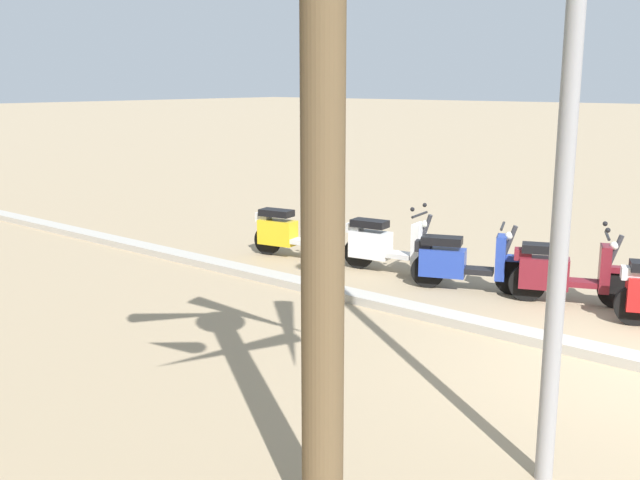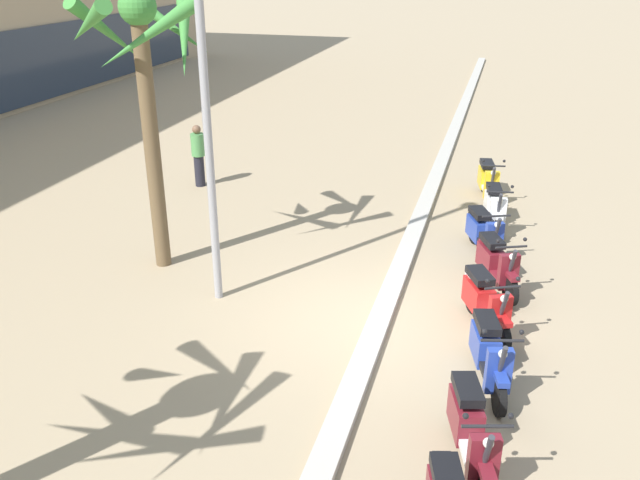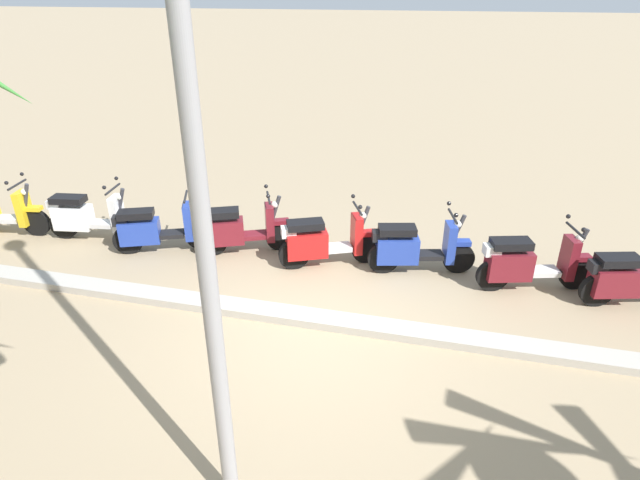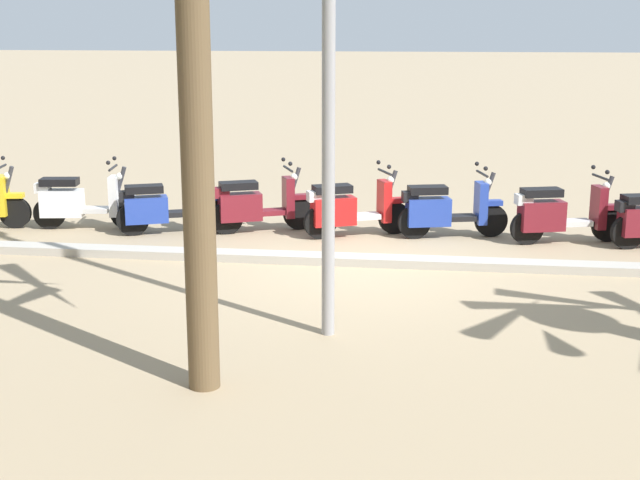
{
  "view_description": "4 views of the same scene",
  "coord_description": "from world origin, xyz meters",
  "px_view_note": "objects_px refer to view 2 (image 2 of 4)",
  "views": [
    {
      "loc": [
        -2.02,
        8.02,
        3.1
      ],
      "look_at": [
        3.4,
        1.55,
        1.29
      ],
      "focal_mm": 41.62,
      "sensor_mm": 36.0,
      "label": 1
    },
    {
      "loc": [
        -9.52,
        -1.83,
        5.67
      ],
      "look_at": [
        0.67,
        1.04,
        1.05
      ],
      "focal_mm": 37.33,
      "sensor_mm": 36.0,
      "label": 2
    },
    {
      "loc": [
        -1.51,
        5.73,
        4.32
      ],
      "look_at": [
        -0.07,
        -0.12,
        1.35
      ],
      "focal_mm": 29.13,
      "sensor_mm": 36.0,
      "label": 3
    },
    {
      "loc": [
        -1.08,
        11.89,
        3.31
      ],
      "look_at": [
        0.19,
        2.48,
        0.99
      ],
      "focal_mm": 49.79,
      "sensor_mm": 36.0,
      "label": 4
    }
  ],
  "objects_px": {
    "scooter_maroon_last_in_row": "(496,263)",
    "scooter_yellow_gap_after_mid": "(487,180)",
    "scooter_blue_mid_rear": "(483,232)",
    "pedestrian_window_shopping": "(198,154)",
    "scooter_white_mid_front": "(494,207)",
    "palm_tree_near_sign": "(143,61)",
    "scooter_maroon_tail_end": "(470,429)",
    "scooter_red_second_in_line": "(484,302)",
    "scooter_blue_mid_centre": "(489,353)",
    "street_lamp": "(201,36)"
  },
  "relations": [
    {
      "from": "scooter_maroon_tail_end",
      "to": "palm_tree_near_sign",
      "type": "bearing_deg",
      "value": 57.26
    },
    {
      "from": "scooter_maroon_tail_end",
      "to": "scooter_blue_mid_centre",
      "type": "relative_size",
      "value": 1.03
    },
    {
      "from": "scooter_white_mid_front",
      "to": "pedestrian_window_shopping",
      "type": "height_order",
      "value": "pedestrian_window_shopping"
    },
    {
      "from": "scooter_blue_mid_centre",
      "to": "scooter_blue_mid_rear",
      "type": "bearing_deg",
      "value": 4.07
    },
    {
      "from": "scooter_blue_mid_rear",
      "to": "street_lamp",
      "type": "xyz_separation_m",
      "value": [
        -3.24,
        4.4,
        4.04
      ]
    },
    {
      "from": "scooter_white_mid_front",
      "to": "pedestrian_window_shopping",
      "type": "distance_m",
      "value": 7.55
    },
    {
      "from": "scooter_blue_mid_centre",
      "to": "scooter_blue_mid_rear",
      "type": "distance_m",
      "value": 4.51
    },
    {
      "from": "scooter_white_mid_front",
      "to": "scooter_blue_mid_centre",
      "type": "bearing_deg",
      "value": -178.42
    },
    {
      "from": "scooter_blue_mid_rear",
      "to": "scooter_yellow_gap_after_mid",
      "type": "relative_size",
      "value": 0.92
    },
    {
      "from": "scooter_maroon_tail_end",
      "to": "street_lamp",
      "type": "xyz_separation_m",
      "value": [
        3.01,
        4.58,
        4.02
      ]
    },
    {
      "from": "scooter_red_second_in_line",
      "to": "scooter_blue_mid_rear",
      "type": "relative_size",
      "value": 0.99
    },
    {
      "from": "scooter_blue_mid_centre",
      "to": "pedestrian_window_shopping",
      "type": "relative_size",
      "value": 1.08
    },
    {
      "from": "scooter_maroon_last_in_row",
      "to": "scooter_blue_mid_centre",
      "type": "bearing_deg",
      "value": -179.68
    },
    {
      "from": "palm_tree_near_sign",
      "to": "scooter_blue_mid_centre",
      "type": "bearing_deg",
      "value": -109.42
    },
    {
      "from": "scooter_maroon_tail_end",
      "to": "palm_tree_near_sign",
      "type": "xyz_separation_m",
      "value": [
        3.97,
        6.18,
        3.44
      ]
    },
    {
      "from": "scooter_yellow_gap_after_mid",
      "to": "scooter_maroon_last_in_row",
      "type": "bearing_deg",
      "value": -175.47
    },
    {
      "from": "scooter_maroon_tail_end",
      "to": "scooter_maroon_last_in_row",
      "type": "relative_size",
      "value": 1.11
    },
    {
      "from": "scooter_maroon_last_in_row",
      "to": "palm_tree_near_sign",
      "type": "xyz_separation_m",
      "value": [
        -0.83,
        6.29,
        3.45
      ]
    },
    {
      "from": "scooter_blue_mid_rear",
      "to": "pedestrian_window_shopping",
      "type": "distance_m",
      "value": 7.71
    },
    {
      "from": "scooter_maroon_tail_end",
      "to": "pedestrian_window_shopping",
      "type": "bearing_deg",
      "value": 41.42
    },
    {
      "from": "scooter_blue_mid_rear",
      "to": "scooter_white_mid_front",
      "type": "relative_size",
      "value": 0.94
    },
    {
      "from": "scooter_maroon_tail_end",
      "to": "pedestrian_window_shopping",
      "type": "height_order",
      "value": "pedestrian_window_shopping"
    },
    {
      "from": "street_lamp",
      "to": "scooter_blue_mid_centre",
      "type": "bearing_deg",
      "value": -104.99
    },
    {
      "from": "scooter_red_second_in_line",
      "to": "street_lamp",
      "type": "distance_m",
      "value": 6.1
    },
    {
      "from": "scooter_maroon_tail_end",
      "to": "scooter_blue_mid_rear",
      "type": "bearing_deg",
      "value": 1.71
    },
    {
      "from": "scooter_red_second_in_line",
      "to": "scooter_maroon_last_in_row",
      "type": "xyz_separation_m",
      "value": [
        1.55,
        -0.12,
        -0.0
      ]
    },
    {
      "from": "scooter_red_second_in_line",
      "to": "scooter_blue_mid_rear",
      "type": "xyz_separation_m",
      "value": [
        3.0,
        0.18,
        -0.02
      ]
    },
    {
      "from": "scooter_maroon_tail_end",
      "to": "scooter_maroon_last_in_row",
      "type": "bearing_deg",
      "value": -1.39
    },
    {
      "from": "scooter_maroon_tail_end",
      "to": "scooter_red_second_in_line",
      "type": "xyz_separation_m",
      "value": [
        3.25,
        0.01,
        -0.01
      ]
    },
    {
      "from": "scooter_maroon_tail_end",
      "to": "pedestrian_window_shopping",
      "type": "xyz_separation_m",
      "value": [
        8.54,
        7.53,
        0.38
      ]
    },
    {
      "from": "scooter_maroon_tail_end",
      "to": "scooter_maroon_last_in_row",
      "type": "xyz_separation_m",
      "value": [
        4.8,
        -0.12,
        -0.01
      ]
    },
    {
      "from": "scooter_maroon_last_in_row",
      "to": "palm_tree_near_sign",
      "type": "height_order",
      "value": "palm_tree_near_sign"
    },
    {
      "from": "scooter_blue_mid_rear",
      "to": "pedestrian_window_shopping",
      "type": "relative_size",
      "value": 1.04
    },
    {
      "from": "scooter_maroon_last_in_row",
      "to": "scooter_yellow_gap_after_mid",
      "type": "distance_m",
      "value": 4.83
    },
    {
      "from": "palm_tree_near_sign",
      "to": "street_lamp",
      "type": "bearing_deg",
      "value": -121.11
    },
    {
      "from": "scooter_maroon_tail_end",
      "to": "scooter_white_mid_front",
      "type": "height_order",
      "value": "same"
    },
    {
      "from": "street_lamp",
      "to": "scooter_white_mid_front",
      "type": "bearing_deg",
      "value": -43.89
    },
    {
      "from": "scooter_blue_mid_rear",
      "to": "palm_tree_near_sign",
      "type": "height_order",
      "value": "palm_tree_near_sign"
    },
    {
      "from": "scooter_yellow_gap_after_mid",
      "to": "street_lamp",
      "type": "relative_size",
      "value": 0.24
    },
    {
      "from": "palm_tree_near_sign",
      "to": "pedestrian_window_shopping",
      "type": "bearing_deg",
      "value": 16.55
    },
    {
      "from": "scooter_maroon_tail_end",
      "to": "scooter_blue_mid_rear",
      "type": "height_order",
      "value": "scooter_maroon_tail_end"
    },
    {
      "from": "scooter_maroon_last_in_row",
      "to": "pedestrian_window_shopping",
      "type": "bearing_deg",
      "value": 63.93
    },
    {
      "from": "scooter_white_mid_front",
      "to": "palm_tree_near_sign",
      "type": "relative_size",
      "value": 0.35
    },
    {
      "from": "scooter_blue_mid_rear",
      "to": "street_lamp",
      "type": "height_order",
      "value": "street_lamp"
    },
    {
      "from": "scooter_maroon_tail_end",
      "to": "scooter_white_mid_front",
      "type": "xyz_separation_m",
      "value": [
        7.74,
        0.03,
        -0.01
      ]
    },
    {
      "from": "scooter_white_mid_front",
      "to": "scooter_blue_mid_rear",
      "type": "bearing_deg",
      "value": 174.1
    },
    {
      "from": "scooter_maroon_last_in_row",
      "to": "pedestrian_window_shopping",
      "type": "distance_m",
      "value": 8.53
    },
    {
      "from": "scooter_yellow_gap_after_mid",
      "to": "street_lamp",
      "type": "distance_m",
      "value": 8.86
    },
    {
      "from": "scooter_yellow_gap_after_mid",
      "to": "palm_tree_near_sign",
      "type": "height_order",
      "value": "palm_tree_near_sign"
    },
    {
      "from": "street_lamp",
      "to": "scooter_red_second_in_line",
      "type": "bearing_deg",
      "value": -87.03
    }
  ]
}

